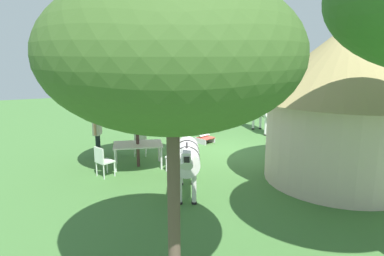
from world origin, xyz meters
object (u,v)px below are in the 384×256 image
(patio_chair_east_end, at_px, (177,154))
(patio_chair_near_lawn, at_px, (140,140))
(patio_dining_table, at_px, (138,146))
(guest_beside_umbrella, at_px, (97,130))
(shade_umbrella, at_px, (136,84))
(patio_chair_west_end, at_px, (102,160))
(striped_lounge_chair, at_px, (204,136))
(acacia_tree_left_background, at_px, (172,55))
(standing_watcher, at_px, (217,110))
(zebra_by_umbrella, at_px, (187,157))
(zebra_nearest_camera, at_px, (263,109))
(thatched_hut, at_px, (345,96))

(patio_chair_east_end, distance_m, patio_chair_near_lawn, 2.14)
(patio_dining_table, bearing_deg, guest_beside_umbrella, -54.01)
(shade_umbrella, height_order, guest_beside_umbrella, shade_umbrella)
(patio_chair_west_end, xyz_separation_m, striped_lounge_chair, (-4.26, -2.50, -0.27))
(patio_chair_near_lawn, height_order, acacia_tree_left_background, acacia_tree_left_background)
(guest_beside_umbrella, xyz_separation_m, standing_watcher, (-5.43, -2.02, 0.05))
(shade_umbrella, relative_size, patio_chair_near_lawn, 3.99)
(patio_chair_west_end, distance_m, zebra_by_umbrella, 2.81)
(shade_umbrella, relative_size, zebra_nearest_camera, 1.54)
(zebra_nearest_camera, distance_m, acacia_tree_left_background, 11.64)
(striped_lounge_chair, bearing_deg, acacia_tree_left_background, 40.69)
(thatched_hut, bearing_deg, standing_watcher, -84.59)
(zebra_by_umbrella, bearing_deg, patio_chair_east_end, -80.02)
(patio_chair_near_lawn, height_order, zebra_nearest_camera, zebra_nearest_camera)
(acacia_tree_left_background, bearing_deg, thatched_hut, -153.35)
(shade_umbrella, bearing_deg, striped_lounge_chair, -147.79)
(patio_chair_east_end, distance_m, zebra_nearest_camera, 6.37)
(patio_chair_west_end, bearing_deg, patio_chair_east_end, 57.98)
(guest_beside_umbrella, xyz_separation_m, zebra_by_umbrella, (-1.71, 4.10, 0.03))
(guest_beside_umbrella, bearing_deg, striped_lounge_chair, -59.42)
(zebra_nearest_camera, height_order, acacia_tree_left_background, acacia_tree_left_background)
(patio_chair_east_end, bearing_deg, patio_dining_table, 90.00)
(standing_watcher, height_order, zebra_by_umbrella, standing_watcher)
(thatched_hut, height_order, patio_chair_east_end, thatched_hut)
(striped_lounge_chair, bearing_deg, patio_dining_table, 8.91)
(zebra_nearest_camera, bearing_deg, patio_chair_west_end, -149.95)
(shade_umbrella, xyz_separation_m, patio_chair_east_end, (-1.01, 0.80, -2.09))
(guest_beside_umbrella, bearing_deg, thatched_hut, -103.69)
(patio_chair_east_end, relative_size, acacia_tree_left_background, 0.20)
(standing_watcher, xyz_separation_m, striped_lounge_chair, (1.28, 1.53, -0.76))
(zebra_by_umbrella, bearing_deg, patio_chair_near_lawn, -64.79)
(shade_umbrella, bearing_deg, patio_dining_table, 90.00)
(zebra_nearest_camera, xyz_separation_m, zebra_by_umbrella, (5.64, 5.35, -0.04))
(patio_chair_east_end, bearing_deg, zebra_by_umbrella, -152.31)
(guest_beside_umbrella, distance_m, acacia_tree_left_background, 8.02)
(thatched_hut, height_order, guest_beside_umbrella, thatched_hut)
(patio_chair_near_lawn, relative_size, zebra_by_umbrella, 0.41)
(shade_umbrella, distance_m, patio_chair_east_end, 2.46)
(patio_chair_east_end, distance_m, zebra_by_umbrella, 1.93)
(standing_watcher, bearing_deg, patio_chair_east_end, 111.57)
(shade_umbrella, relative_size, acacia_tree_left_background, 0.80)
(shade_umbrella, xyz_separation_m, zebra_by_umbrella, (-0.66, 2.64, -1.61))
(standing_watcher, relative_size, striped_lounge_chair, 1.78)
(patio_chair_east_end, bearing_deg, striped_lounge_chair, 1.38)
(striped_lounge_chair, height_order, zebra_nearest_camera, zebra_nearest_camera)
(shade_umbrella, relative_size, patio_chair_west_end, 3.99)
(patio_chair_near_lawn, xyz_separation_m, striped_lounge_chair, (-2.74, -0.71, -0.27))
(guest_beside_umbrella, height_order, standing_watcher, standing_watcher)
(zebra_nearest_camera, bearing_deg, standing_watcher, 164.54)
(patio_chair_west_end, height_order, striped_lounge_chair, patio_chair_west_end)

